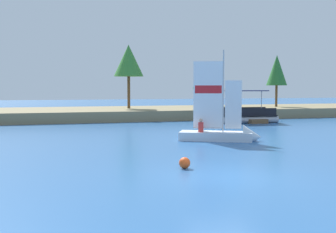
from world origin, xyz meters
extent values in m
plane|color=#2D609E|center=(0.00, 0.00, 0.00)|extent=(200.00, 200.00, 0.00)
cube|color=#897A56|center=(0.00, 28.96, 0.48)|extent=(80.00, 11.31, 0.97)
cylinder|color=brown|center=(2.53, 28.85, 2.60)|extent=(0.29, 0.29, 3.27)
cone|color=#387F33|center=(2.53, 28.85, 5.83)|extent=(3.00, 3.00, 3.19)
cylinder|color=brown|center=(11.99, 32.11, 1.98)|extent=(0.31, 0.31, 2.03)
cone|color=#1E5B23|center=(11.99, 32.11, 4.50)|extent=(2.56, 2.56, 3.01)
cylinder|color=brown|center=(19.14, 28.15, 2.16)|extent=(0.26, 0.26, 2.38)
cone|color=#286B2D|center=(19.14, 28.15, 5.03)|extent=(2.28, 2.28, 3.37)
cube|color=brown|center=(11.82, 21.20, 0.18)|extent=(1.58, 5.21, 0.36)
cube|color=silver|center=(3.73, 9.27, 0.25)|extent=(4.38, 3.25, 0.50)
cone|color=silver|center=(5.57, 8.34, 0.25)|extent=(1.55, 1.71, 1.39)
cylinder|color=#B7B7BC|center=(4.09, 9.09, 2.85)|extent=(0.08, 0.08, 4.70)
cube|color=white|center=(3.33, 9.48, 2.66)|extent=(1.55, 0.81, 3.82)
cube|color=red|center=(3.33, 9.48, 2.95)|extent=(1.39, 0.73, 0.46)
cube|color=white|center=(4.61, 8.83, 2.08)|extent=(0.86, 0.46, 2.77)
cylinder|color=#B7B7BC|center=(3.33, 9.48, 0.72)|extent=(1.56, 0.83, 0.06)
cube|color=red|center=(2.83, 9.35, 0.78)|extent=(0.34, 0.31, 0.57)
sphere|color=tan|center=(2.83, 9.35, 1.18)|extent=(0.20, 0.20, 0.20)
cube|color=silver|center=(3.10, 9.97, 0.79)|extent=(0.34, 0.31, 0.58)
sphere|color=tan|center=(3.10, 9.97, 1.19)|extent=(0.20, 0.20, 0.20)
cylinder|color=#B2B2B7|center=(11.18, 21.19, 0.30)|extent=(5.69, 1.03, 0.60)
cylinder|color=#B2B2B7|center=(11.05, 19.46, 0.30)|extent=(5.69, 1.03, 0.60)
cube|color=black|center=(11.12, 20.32, 0.65)|extent=(5.60, 2.74, 0.10)
cube|color=black|center=(11.20, 21.39, 1.00)|extent=(5.20, 0.50, 0.60)
cube|color=black|center=(11.04, 19.26, 1.00)|extent=(5.20, 0.50, 0.60)
cylinder|color=#B2B2B7|center=(12.81, 20.19, 1.73)|extent=(0.06, 0.06, 2.06)
cylinder|color=#B2B2B7|center=(9.42, 20.45, 1.73)|extent=(0.06, 0.06, 2.06)
cube|color=#1E234C|center=(11.12, 20.32, 2.80)|extent=(4.00, 2.38, 0.08)
sphere|color=#E54C19|center=(-0.76, 1.75, 0.21)|extent=(0.43, 0.43, 0.43)
camera|label=1|loc=(-5.78, -12.83, 3.01)|focal=44.40mm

